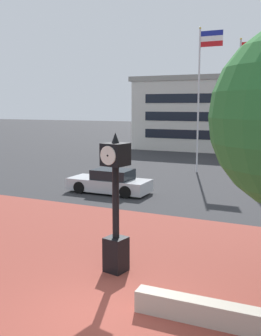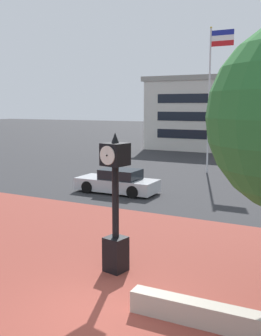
# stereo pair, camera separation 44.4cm
# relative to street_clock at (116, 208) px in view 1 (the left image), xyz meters

# --- Properties ---
(ground_plane) EXTENTS (200.00, 200.00, 0.00)m
(ground_plane) POSITION_rel_street_clock_xyz_m (0.92, -2.19, -1.83)
(ground_plane) COLOR #2D2D30
(plaza_brick_paving) EXTENTS (44.00, 12.25, 0.01)m
(plaza_brick_paving) POSITION_rel_street_clock_xyz_m (0.92, -0.07, -1.83)
(plaza_brick_paving) COLOR brown
(plaza_brick_paving) RESTS_ON ground
(planter_wall) EXTENTS (3.21, 0.48, 0.50)m
(planter_wall) POSITION_rel_street_clock_xyz_m (3.02, -1.61, -1.58)
(planter_wall) COLOR #ADA393
(planter_wall) RESTS_ON ground
(street_clock) EXTENTS (0.71, 0.75, 3.90)m
(street_clock) POSITION_rel_street_clock_xyz_m (0.00, 0.00, 0.00)
(street_clock) COLOR black
(street_clock) RESTS_ON ground
(car_street_near) EXTENTS (4.39, 1.86, 1.28)m
(car_street_near) POSITION_rel_street_clock_xyz_m (-5.01, 8.96, -1.26)
(car_street_near) COLOR #B7BABF
(car_street_near) RESTS_ON ground
(flagpole_primary) EXTENTS (1.60, 0.14, 9.77)m
(flagpole_primary) POSITION_rel_street_clock_xyz_m (-2.58, 17.53, 3.91)
(flagpole_primary) COLOR silver
(flagpole_primary) RESTS_ON ground
(flagpole_secondary) EXTENTS (1.69, 0.14, 8.89)m
(flagpole_secondary) POSITION_rel_street_clock_xyz_m (0.12, 17.53, 3.42)
(flagpole_secondary) COLOR silver
(flagpole_secondary) RESTS_ON ground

